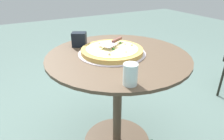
% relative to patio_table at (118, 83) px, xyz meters
% --- Properties ---
extents(patio_table, '(0.93, 0.93, 0.76)m').
position_rel_patio_table_xyz_m(patio_table, '(0.00, 0.00, 0.00)').
color(patio_table, brown).
rests_on(patio_table, ground).
extents(pizza_on_tray, '(0.44, 0.44, 0.05)m').
position_rel_patio_table_xyz_m(pizza_on_tray, '(-0.02, 0.04, 0.23)').
color(pizza_on_tray, silver).
rests_on(pizza_on_tray, patio_table).
extents(pizza_server, '(0.21, 0.14, 0.02)m').
position_rel_patio_table_xyz_m(pizza_server, '(0.01, 0.08, 0.27)').
color(pizza_server, silver).
rests_on(pizza_server, pizza_on_tray).
extents(drinking_cup, '(0.07, 0.07, 0.11)m').
position_rel_patio_table_xyz_m(drinking_cup, '(-0.14, -0.36, 0.26)').
color(drinking_cup, silver).
rests_on(drinking_cup, patio_table).
extents(napkin_dispenser, '(0.12, 0.11, 0.10)m').
position_rel_patio_table_xyz_m(napkin_dispenser, '(-0.16, 0.27, 0.26)').
color(napkin_dispenser, black).
rests_on(napkin_dispenser, patio_table).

